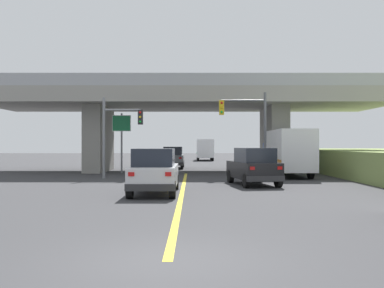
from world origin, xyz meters
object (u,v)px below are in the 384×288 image
box_truck (290,152)px  traffic_signal_farside (119,128)px  traffic_signal_nearside (251,123)px  semi_truck_distant (207,149)px  highway_sign (123,129)px  suv_crossing (255,167)px  suv_lead (156,171)px  sedan_oncoming (175,157)px

box_truck → traffic_signal_farside: (-11.55, -1.62, 1.61)m
box_truck → traffic_signal_farside: bearing=-172.0°
traffic_signal_nearside → semi_truck_distant: 32.44m
traffic_signal_nearside → highway_sign: traffic_signal_nearside is taller
suv_crossing → highway_sign: (-8.83, 10.09, 2.38)m
traffic_signal_nearside → traffic_signal_farside: 8.75m
traffic_signal_farside → highway_sign: 5.32m
box_truck → traffic_signal_nearside: traffic_signal_nearside is taller
suv_lead → box_truck: size_ratio=0.64×
suv_crossing → semi_truck_distant: semi_truck_distant is taller
highway_sign → semi_truck_distant: (7.33, 27.45, -1.82)m
sedan_oncoming → highway_sign: (-3.73, -6.80, 2.37)m
suv_lead → highway_sign: size_ratio=1.01×
box_truck → semi_truck_distant: size_ratio=1.11×
suv_lead → suv_crossing: (5.00, 4.18, -0.00)m
suv_crossing → highway_sign: highway_sign is taller
suv_crossing → sedan_oncoming: same height
suv_crossing → semi_truck_distant: bearing=82.7°
semi_truck_distant → sedan_oncoming: bearing=-99.9°
suv_lead → highway_sign: 14.97m
suv_crossing → sedan_oncoming: bearing=97.2°
sedan_oncoming → semi_truck_distant: 20.97m
suv_crossing → box_truck: size_ratio=0.62×
box_truck → suv_lead: bearing=-128.1°
box_truck → semi_truck_distant: 31.48m
suv_crossing → semi_truck_distant: (-1.50, 37.54, 0.55)m
suv_lead → suv_crossing: bearing=39.9°
suv_crossing → suv_lead: bearing=-149.7°
traffic_signal_nearside → semi_truck_distant: traffic_signal_nearside is taller
suv_lead → traffic_signal_nearside: 11.21m
traffic_signal_nearside → semi_truck_distant: (-1.99, 32.31, -2.10)m
suv_lead → traffic_signal_farside: (-3.23, 8.99, 2.26)m
highway_sign → box_truck: bearing=-16.8°
suv_crossing → box_truck: (3.32, 6.43, 0.66)m
suv_lead → box_truck: 13.50m
box_truck → sedan_oncoming: (-8.41, 10.46, -0.66)m
sedan_oncoming → highway_sign: highway_sign is taller
sedan_oncoming → traffic_signal_farside: bearing=-104.6°
suv_lead → semi_truck_distant: bearing=85.2°
box_truck → traffic_signal_nearside: (-2.82, -1.21, 2.00)m
suv_lead → sedan_oncoming: size_ratio=0.98×
sedan_oncoming → traffic_signal_farside: traffic_signal_farside is taller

